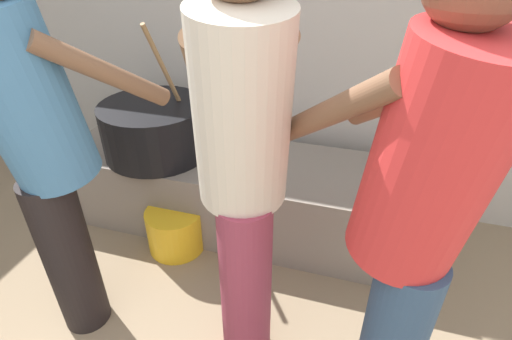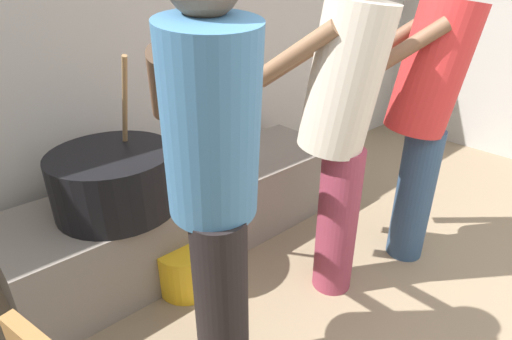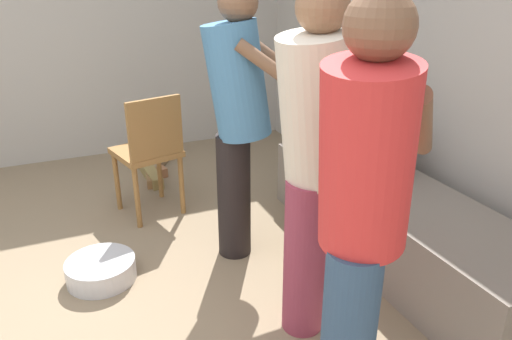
{
  "view_description": "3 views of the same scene",
  "coord_description": "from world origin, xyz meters",
  "px_view_note": "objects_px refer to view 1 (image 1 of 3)",
  "views": [
    {
      "loc": [
        0.52,
        0.16,
        1.59
      ],
      "look_at": [
        0.14,
        1.47,
        0.74
      ],
      "focal_mm": 27.84,
      "sensor_mm": 36.0,
      "label": 1
    },
    {
      "loc": [
        -1.23,
        0.2,
        1.49
      ],
      "look_at": [
        -0.29,
        1.25,
        0.81
      ],
      "focal_mm": 28.06,
      "sensor_mm": 36.0,
      "label": 2
    },
    {
      "loc": [
        1.87,
        0.2,
        1.65
      ],
      "look_at": [
        -0.23,
        1.11,
        0.69
      ],
      "focal_mm": 33.98,
      "sensor_mm": 36.0,
      "label": 3
    }
  ],
  "objects_px": {
    "cook_in_cream_shirt": "(243,162)",
    "bucket_yellow_plastic": "(175,229)",
    "cook_in_blue_shirt": "(42,144)",
    "cooking_pot_main": "(155,129)",
    "cook_in_red_shirt": "(417,216)"
  },
  "relations": [
    {
      "from": "cooking_pot_main",
      "to": "cook_in_red_shirt",
      "type": "bearing_deg",
      "value": -33.41
    },
    {
      "from": "cooking_pot_main",
      "to": "cook_in_cream_shirt",
      "type": "bearing_deg",
      "value": -43.68
    },
    {
      "from": "cook_in_red_shirt",
      "to": "cook_in_blue_shirt",
      "type": "bearing_deg",
      "value": 177.26
    },
    {
      "from": "bucket_yellow_plastic",
      "to": "cook_in_red_shirt",
      "type": "bearing_deg",
      "value": -28.3
    },
    {
      "from": "cooking_pot_main",
      "to": "cook_in_red_shirt",
      "type": "distance_m",
      "value": 1.59
    },
    {
      "from": "cooking_pot_main",
      "to": "bucket_yellow_plastic",
      "type": "relative_size",
      "value": 2.39
    },
    {
      "from": "cooking_pot_main",
      "to": "cook_in_blue_shirt",
      "type": "relative_size",
      "value": 0.47
    },
    {
      "from": "cook_in_red_shirt",
      "to": "cook_in_cream_shirt",
      "type": "bearing_deg",
      "value": 166.88
    },
    {
      "from": "cook_in_blue_shirt",
      "to": "cook_in_cream_shirt",
      "type": "height_order",
      "value": "cook_in_cream_shirt"
    },
    {
      "from": "cooking_pot_main",
      "to": "cook_in_blue_shirt",
      "type": "height_order",
      "value": "cook_in_blue_shirt"
    },
    {
      "from": "cooking_pot_main",
      "to": "cook_in_red_shirt",
      "type": "height_order",
      "value": "cook_in_red_shirt"
    },
    {
      "from": "cook_in_blue_shirt",
      "to": "cook_in_red_shirt",
      "type": "bearing_deg",
      "value": -2.74
    },
    {
      "from": "cook_in_red_shirt",
      "to": "bucket_yellow_plastic",
      "type": "distance_m",
      "value": 1.48
    },
    {
      "from": "cook_in_cream_shirt",
      "to": "bucket_yellow_plastic",
      "type": "xyz_separation_m",
      "value": [
        -0.57,
        0.47,
        -0.8
      ]
    },
    {
      "from": "cook_in_blue_shirt",
      "to": "cook_in_cream_shirt",
      "type": "distance_m",
      "value": 0.74
    }
  ]
}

